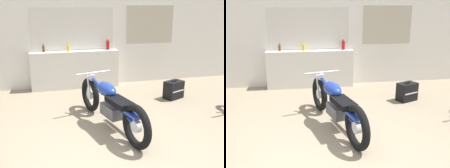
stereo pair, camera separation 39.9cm
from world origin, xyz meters
The scene contains 7 objects.
wall_back centered at (0.01, 3.64, 1.40)m, with size 10.00×0.07×2.80m.
sill_counter centered at (-0.01, 3.46, 0.44)m, with size 2.04×0.28×0.88m.
bottle_leftmost centered at (-0.71, 3.49, 0.97)m, with size 0.06×0.06×0.19m.
bottle_left_center centered at (-0.16, 3.47, 0.97)m, with size 0.07×0.07×0.20m.
bottle_center centered at (0.79, 3.50, 1.01)m, with size 0.08×0.08×0.28m.
motorcycle_blue centered at (0.29, 1.21, 0.39)m, with size 0.80×2.13×0.78m.
hard_case_black centered at (1.92, 2.21, 0.19)m, with size 0.46×0.38×0.40m.
Camera 1 is at (-0.63, -2.60, 1.90)m, focal length 42.00 mm.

